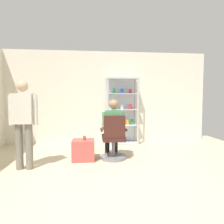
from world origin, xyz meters
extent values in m
plane|color=#C6B793|center=(0.00, 0.00, 0.00)|extent=(7.20, 7.20, 0.00)
cube|color=silver|center=(0.00, 3.00, 1.35)|extent=(6.00, 0.10, 2.70)
cylinder|color=#B7B7BC|center=(-0.02, 2.50, 0.95)|extent=(0.05, 0.05, 1.90)
cylinder|color=#B7B7BC|center=(0.82, 2.50, 0.95)|extent=(0.05, 0.05, 1.90)
cylinder|color=#B7B7BC|center=(-0.02, 2.90, 0.95)|extent=(0.05, 0.05, 1.90)
cylinder|color=#B7B7BC|center=(0.82, 2.90, 0.95)|extent=(0.05, 0.05, 1.90)
cube|color=#B7B7BC|center=(0.40, 2.70, 1.88)|extent=(0.90, 0.45, 0.04)
cube|color=#B7B7BC|center=(0.40, 2.70, 0.02)|extent=(0.90, 0.45, 0.04)
cube|color=silver|center=(0.40, 2.92, 0.95)|extent=(0.84, 0.02, 1.80)
cube|color=silver|center=(0.40, 2.70, 0.55)|extent=(0.82, 0.39, 0.02)
cube|color=#268C4C|center=(0.10, 2.73, 0.64)|extent=(0.09, 0.05, 0.16)
cube|color=#264CB2|center=(0.26, 2.72, 0.63)|extent=(0.08, 0.03, 0.15)
cube|color=black|center=(0.39, 2.69, 0.63)|extent=(0.09, 0.05, 0.14)
cube|color=gold|center=(0.55, 2.67, 0.63)|extent=(0.07, 0.04, 0.15)
cube|color=#268C4C|center=(0.70, 2.69, 0.64)|extent=(0.08, 0.04, 0.16)
cube|color=silver|center=(0.40, 2.70, 1.00)|extent=(0.82, 0.39, 0.02)
cube|color=black|center=(0.16, 2.70, 1.07)|extent=(0.08, 0.05, 0.13)
cube|color=silver|center=(0.39, 2.71, 1.07)|extent=(0.08, 0.05, 0.13)
cube|color=red|center=(0.64, 2.66, 1.08)|extent=(0.09, 0.04, 0.15)
cube|color=silver|center=(0.40, 2.70, 1.45)|extent=(0.82, 0.39, 0.02)
cube|color=#268C4C|center=(0.16, 2.68, 1.53)|extent=(0.07, 0.04, 0.15)
cube|color=#264CB2|center=(0.39, 2.67, 1.53)|extent=(0.09, 0.05, 0.14)
cube|color=red|center=(0.65, 2.73, 1.52)|extent=(0.08, 0.05, 0.13)
cylinder|color=slate|center=(0.00, 1.32, 0.03)|extent=(0.56, 0.56, 0.06)
cylinder|color=slate|center=(0.00, 1.32, 0.24)|extent=(0.07, 0.07, 0.41)
cube|color=#3F1E19|center=(0.00, 1.32, 0.46)|extent=(0.49, 0.49, 0.10)
cube|color=#3F1E19|center=(0.00, 1.11, 0.73)|extent=(0.44, 0.09, 0.45)
cube|color=#3F1E19|center=(0.26, 1.33, 0.64)|extent=(0.04, 0.30, 0.04)
cube|color=#3F1E19|center=(-0.26, 1.32, 0.64)|extent=(0.04, 0.30, 0.04)
cylinder|color=black|center=(0.10, 1.52, 0.56)|extent=(0.15, 0.40, 0.14)
cylinder|color=black|center=(0.09, 1.72, 0.28)|extent=(0.11, 0.11, 0.56)
cylinder|color=black|center=(-0.10, 1.52, 0.56)|extent=(0.15, 0.40, 0.14)
cylinder|color=black|center=(-0.11, 1.72, 0.28)|extent=(0.11, 0.11, 0.56)
cube|color=#4C8C59|center=(0.00, 1.32, 0.81)|extent=(0.36, 0.23, 0.50)
sphere|color=#99704C|center=(0.00, 1.32, 1.19)|extent=(0.20, 0.20, 0.20)
cylinder|color=#4C8C59|center=(0.20, 1.32, 0.88)|extent=(0.09, 0.09, 0.28)
cylinder|color=#99704C|center=(0.20, 1.50, 0.66)|extent=(0.08, 0.30, 0.08)
cylinder|color=#4C8C59|center=(-0.20, 1.32, 0.88)|extent=(0.09, 0.09, 0.28)
cylinder|color=#99704C|center=(-0.20, 1.50, 0.66)|extent=(0.08, 0.30, 0.08)
cube|color=#B24C47|center=(-0.65, 1.29, 0.22)|extent=(0.47, 0.40, 0.43)
cylinder|color=brown|center=(-0.62, 1.26, 0.48)|extent=(0.06, 0.06, 0.09)
cylinder|color=slate|center=(-1.79, 0.86, 0.42)|extent=(0.13, 0.13, 0.85)
cylinder|color=beige|center=(-1.92, 0.87, 1.10)|extent=(0.09, 0.09, 0.55)
cylinder|color=slate|center=(-1.61, 0.85, 0.42)|extent=(0.13, 0.13, 0.85)
cylinder|color=beige|center=(-1.49, 0.85, 1.10)|extent=(0.09, 0.09, 0.55)
cube|color=beige|center=(-1.70, 0.86, 1.12)|extent=(0.37, 0.23, 0.55)
sphere|color=tan|center=(-1.70, 0.86, 1.53)|extent=(0.20, 0.20, 0.20)
camera|label=1|loc=(-0.44, -2.76, 1.30)|focal=30.66mm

